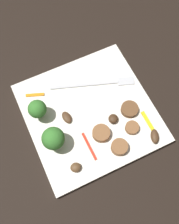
# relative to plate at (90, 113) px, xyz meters

# --- Properties ---
(ground_plane) EXTENTS (1.40, 1.40, 0.00)m
(ground_plane) POSITION_rel_plate_xyz_m (0.00, 0.00, -0.01)
(ground_plane) COLOR black
(plate) EXTENTS (0.25, 0.25, 0.01)m
(plate) POSITION_rel_plate_xyz_m (0.00, 0.00, 0.00)
(plate) COLOR white
(plate) RESTS_ON ground_plane
(fork) EXTENTS (0.17, 0.07, 0.00)m
(fork) POSITION_rel_plate_xyz_m (0.05, 0.05, 0.01)
(fork) COLOR silver
(fork) RESTS_ON plate
(broccoli_floret_0) EXTENTS (0.04, 0.04, 0.06)m
(broccoli_floret_0) POSITION_rel_plate_xyz_m (-0.09, -0.03, 0.04)
(broccoli_floret_0) COLOR #408630
(broccoli_floret_0) RESTS_ON plate
(broccoli_floret_1) EXTENTS (0.04, 0.04, 0.05)m
(broccoli_floret_1) POSITION_rel_plate_xyz_m (-0.09, 0.04, 0.04)
(broccoli_floret_1) COLOR #408630
(broccoli_floret_1) RESTS_ON plate
(sausage_slice_0) EXTENTS (0.05, 0.05, 0.01)m
(sausage_slice_0) POSITION_rel_plate_xyz_m (0.08, -0.03, 0.01)
(sausage_slice_0) COLOR brown
(sausage_slice_0) RESTS_ON plate
(sausage_slice_1) EXTENTS (0.04, 0.04, 0.01)m
(sausage_slice_1) POSITION_rel_plate_xyz_m (0.02, -0.09, 0.01)
(sausage_slice_1) COLOR brown
(sausage_slice_1) RESTS_ON plate
(sausage_slice_2) EXTENTS (0.04, 0.04, 0.01)m
(sausage_slice_2) POSITION_rel_plate_xyz_m (0.00, -0.05, 0.01)
(sausage_slice_2) COLOR brown
(sausage_slice_2) RESTS_ON plate
(sausage_slice_3) EXTENTS (0.03, 0.03, 0.01)m
(sausage_slice_3) POSITION_rel_plate_xyz_m (0.06, -0.07, 0.01)
(sausage_slice_3) COLOR brown
(sausage_slice_3) RESTS_ON plate
(mushroom_0) EXTENTS (0.02, 0.02, 0.01)m
(mushroom_0) POSITION_rel_plate_xyz_m (-0.07, -0.09, 0.01)
(mushroom_0) COLOR brown
(mushroom_0) RESTS_ON plate
(mushroom_1) EXTENTS (0.02, 0.03, 0.01)m
(mushroom_1) POSITION_rel_plate_xyz_m (-0.05, 0.01, 0.01)
(mushroom_1) COLOR #4C331E
(mushroom_1) RESTS_ON plate
(mushroom_2) EXTENTS (0.03, 0.03, 0.01)m
(mushroom_2) POSITION_rel_plate_xyz_m (0.09, -0.10, 0.01)
(mushroom_2) COLOR #4C331E
(mushroom_2) RESTS_ON plate
(mushroom_3) EXTENTS (0.03, 0.03, 0.01)m
(mushroom_3) POSITION_rel_plate_xyz_m (0.04, -0.04, 0.01)
(mushroom_3) COLOR #422B19
(mushroom_3) RESTS_ON plate
(pepper_strip_0) EXTENTS (0.04, 0.02, 0.00)m
(pepper_strip_0) POSITION_rel_plate_xyz_m (-0.09, 0.08, 0.01)
(pepper_strip_0) COLOR orange
(pepper_strip_0) RESTS_ON plate
(pepper_strip_1) EXTENTS (0.01, 0.06, 0.00)m
(pepper_strip_1) POSITION_rel_plate_xyz_m (-0.03, -0.07, 0.01)
(pepper_strip_1) COLOR red
(pepper_strip_1) RESTS_ON plate
(pepper_strip_2) EXTENTS (0.01, 0.05, 0.00)m
(pepper_strip_2) POSITION_rel_plate_xyz_m (0.10, -0.07, 0.01)
(pepper_strip_2) COLOR yellow
(pepper_strip_2) RESTS_ON plate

